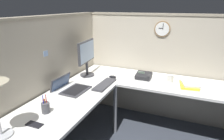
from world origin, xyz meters
TOP-DOWN VIEW (x-y plane):
  - cubicle_wall_back at (-0.36, 0.87)m, footprint 2.57×0.12m
  - cubicle_wall_right at (0.87, -0.27)m, footprint 0.12×2.37m
  - desk at (-0.15, -0.05)m, footprint 2.35×2.15m
  - monitor at (0.29, 0.64)m, footprint 0.46×0.20m
  - laptop at (-0.23, 0.60)m, footprint 0.36×0.39m
  - keyboard at (0.05, 0.26)m, footprint 0.43×0.15m
  - computer_mouse at (0.33, 0.27)m, footprint 0.06×0.10m
  - pen_cup at (-0.76, 0.49)m, footprint 0.08×0.08m
  - cell_phone at (-0.96, 0.45)m, footprint 0.07×0.14m
  - office_phone at (0.47, -0.14)m, footprint 0.19×0.21m
  - book_stack at (0.44, -0.72)m, footprint 0.32×0.26m
  - coffee_mug at (0.48, -0.48)m, footprint 0.08×0.08m
  - wall_clock at (0.82, -0.28)m, footprint 0.04×0.22m
  - pinned_note_leftmost at (-0.31, 0.82)m, footprint 0.07×0.00m

SIDE VIEW (x-z plane):
  - desk at x=-0.15m, z-range 0.27..1.00m
  - cell_phone at x=-0.96m, z-range 0.73..0.74m
  - keyboard at x=0.05m, z-range 0.73..0.75m
  - computer_mouse at x=0.33m, z-range 0.73..0.76m
  - book_stack at x=0.44m, z-range 0.73..0.77m
  - laptop at x=-0.23m, z-range 0.65..0.86m
  - office_phone at x=0.47m, z-range 0.71..0.82m
  - coffee_mug at x=0.48m, z-range 0.73..0.83m
  - pen_cup at x=-0.76m, z-range 0.69..0.87m
  - cubicle_wall_back at x=-0.36m, z-range 0.00..1.58m
  - cubicle_wall_right at x=0.87m, z-range 0.00..1.58m
  - monitor at x=0.29m, z-range 0.77..1.27m
  - pinned_note_leftmost at x=-0.31m, z-range 1.14..1.20m
  - wall_clock at x=0.82m, z-range 1.26..1.48m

